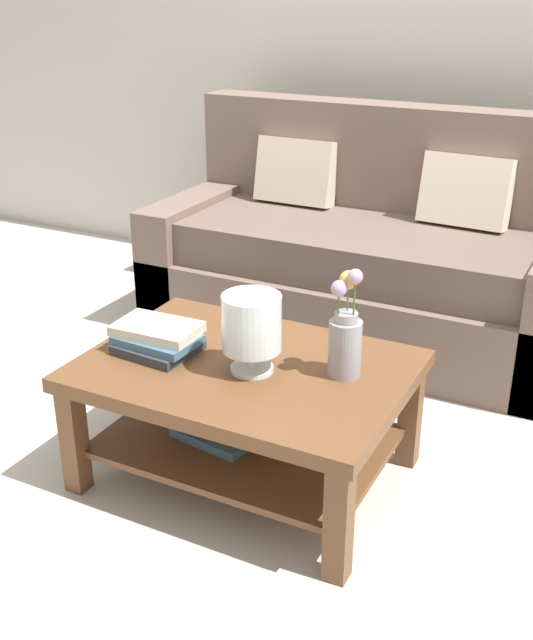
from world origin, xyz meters
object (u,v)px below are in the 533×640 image
Objects in this scene: coffee_table at (244,396)px; couch at (368,261)px; book_stack_main at (158,338)px; glass_hurricane_vase at (252,325)px; flower_pitcher at (345,336)px.

couch is at bearing 92.61° from coffee_table.
book_stack_main is 0.37m from glass_hurricane_vase.
glass_hurricane_vase reaches higher than coffee_table.
couch is 5.47× the size of flower_pitcher.
book_stack_main reaches higher than coffee_table.
book_stack_main is (-0.24, -1.41, 0.12)m from couch.
glass_hurricane_vase is at bearing -158.46° from flower_pitcher.
book_stack_main is at bearing -99.86° from couch.
couch is 1.89× the size of coffee_table.
flower_pitcher is at bearing 11.49° from book_stack_main.
flower_pitcher is at bearing 13.35° from coffee_table.
book_stack_main is at bearing -168.51° from flower_pitcher.
coffee_table is at bearing -166.65° from flower_pitcher.
book_stack_main is at bearing -170.50° from coffee_table.
glass_hurricane_vase is (0.11, -1.39, 0.23)m from couch.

